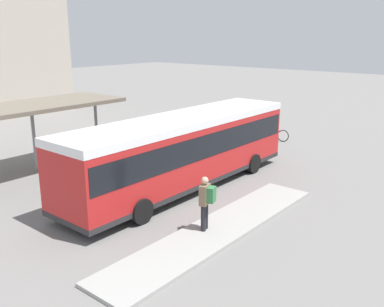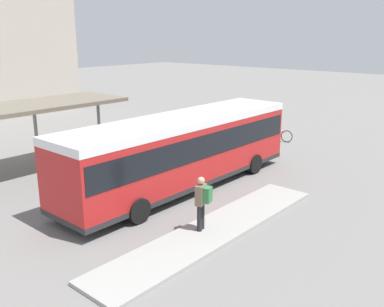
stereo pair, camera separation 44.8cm
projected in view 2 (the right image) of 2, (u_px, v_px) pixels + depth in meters
name	position (u px, v px, depth m)	size (l,w,h in m)	color
ground_plane	(183.00, 187.00, 18.10)	(120.00, 120.00, 0.00)	slate
curb_island	(215.00, 230.00, 14.03)	(9.90, 1.80, 0.12)	#9E9E99
city_bus	(183.00, 147.00, 17.62)	(11.67, 2.74, 3.05)	red
pedestrian_waiting	(202.00, 200.00, 13.62)	(0.50, 0.54, 1.81)	#232328
bicycle_red	(279.00, 135.00, 25.85)	(0.48, 1.69, 0.73)	black
bicycle_white	(270.00, 132.00, 26.67)	(0.48, 1.65, 0.71)	black
bicycle_blue	(258.00, 130.00, 27.26)	(0.48, 1.53, 0.66)	black
station_shelter	(34.00, 107.00, 19.63)	(8.46, 3.43, 3.19)	#706656
potted_planter_near_shelter	(127.00, 151.00, 21.19)	(0.91, 0.91, 1.28)	slate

